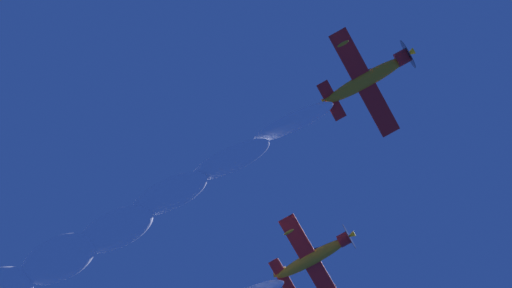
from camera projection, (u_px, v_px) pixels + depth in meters
name	position (u px, v px, depth m)	size (l,w,h in m)	color
airplane_lead	(369.00, 78.00, 62.05)	(8.13, 7.57, 3.65)	orange
airplane_left_wingman	(315.00, 257.00, 70.01)	(8.22, 7.57, 3.39)	orange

